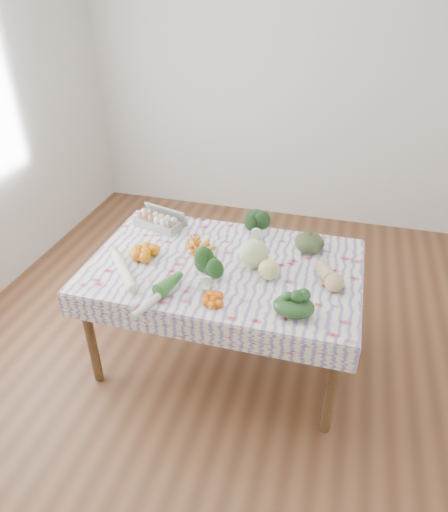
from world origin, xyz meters
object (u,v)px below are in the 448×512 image
Objects in this scene: egg_carton at (157,222)px; kabocha_squash at (309,242)px; dining_table at (224,275)px; grapefruit at (269,270)px; cabbage at (254,254)px; butternut_squash at (330,275)px.

kabocha_squash is (1.06, -0.02, 0.02)m from egg_carton.
dining_table is 12.94× the size of grapefruit.
cabbage is 0.73× the size of butternut_squash.
dining_table is 6.56× the size of butternut_squash.
grapefruit is (0.11, -0.10, -0.03)m from cabbage.
dining_table is 0.59m from kabocha_squash.
grapefruit is (-0.19, -0.37, 0.00)m from kabocha_squash.
cabbage is at bearing 143.89° from butternut_squash.
cabbage is at bearing -138.39° from kabocha_squash.
egg_carton is 1.40× the size of butternut_squash.
cabbage is at bearing 138.02° from grapefruit.
cabbage is 0.46m from butternut_squash.
egg_carton is 1.26m from butternut_squash.
cabbage is (0.18, 0.02, 0.17)m from dining_table.
dining_table is at bearing -13.06° from egg_carton.
kabocha_squash is at bearing 41.61° from cabbage.
butternut_squash is 1.97× the size of grapefruit.
dining_table is at bearing -148.73° from kabocha_squash.
cabbage is 1.45× the size of grapefruit.
cabbage is (0.75, -0.29, 0.04)m from egg_carton.
kabocha_squash is at bearing 62.65° from grapefruit.
cabbage is 0.15m from grapefruit.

